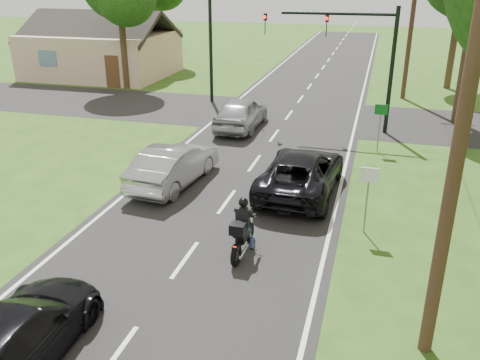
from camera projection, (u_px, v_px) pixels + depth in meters
name	position (u px, v px, depth m)	size (l,w,h in m)	color
ground	(185.00, 260.00, 14.08)	(140.00, 140.00, 0.00)	#284914
road	(265.00, 148.00, 23.00)	(8.00, 100.00, 0.01)	black
cross_road	(289.00, 115.00, 28.35)	(60.00, 7.00, 0.01)	black
motorcycle_rider	(242.00, 232.00, 14.15)	(0.57, 2.00, 1.73)	black
dark_suv	(301.00, 172.00, 18.17)	(2.51, 5.45, 1.52)	black
silver_sedan	(174.00, 165.00, 18.83)	(1.62, 4.65, 1.53)	#A1A2A6
silver_suv	(241.00, 113.00, 25.65)	(1.92, 4.76, 1.62)	#9A9CA1
dark_car_behind	(16.00, 336.00, 10.10)	(1.88, 4.63, 1.34)	black
traffic_signal	(354.00, 46.00, 24.18)	(6.38, 0.44, 6.00)	black
signal_pole_far	(211.00, 52.00, 30.28)	(0.20, 0.20, 6.00)	black
utility_pole_near	(464.00, 116.00, 8.84)	(1.60, 0.28, 10.00)	#4A2F21
utility_pole_far	(413.00, 14.00, 30.25)	(1.60, 0.28, 10.00)	#4A2F21
sign_white	(368.00, 184.00, 14.98)	(0.55, 0.07, 2.12)	slate
sign_green	(381.00, 116.00, 22.06)	(0.55, 0.07, 2.12)	slate
house	(102.00, 52.00, 38.76)	(10.20, 8.00, 4.84)	tan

